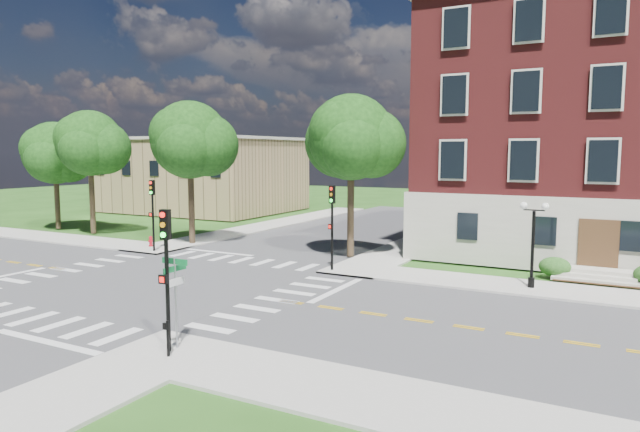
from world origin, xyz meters
The scene contains 19 objects.
ground centered at (0.00, 0.00, 0.00)m, with size 160.00×160.00×0.00m, color #204814.
road_ew centered at (0.00, 0.00, 0.01)m, with size 90.00×12.00×0.01m, color #3D3D3F.
road_ns centered at (0.00, 0.00, 0.01)m, with size 12.00×90.00×0.01m, color #3D3D3F.
sidewalk_ne centered at (15.38, 15.38, 0.06)m, with size 34.00×34.00×0.12m.
sidewalk_nw centered at (-15.38, 15.38, 0.06)m, with size 34.00×34.00×0.12m.
crosswalk_east centered at (7.20, 0.00, 0.00)m, with size 2.20×10.20×0.02m, color silver, non-canonical shape.
stop_bar_east centered at (8.80, 3.00, 0.00)m, with size 0.40×5.50×0.00m, color silver.
secondary_building centered at (-22.00, 30.00, 4.28)m, with size 20.40×15.40×8.30m.
tree_a centered at (-22.51, 11.22, 6.69)m, with size 5.36×5.36×9.27m.
tree_b centered at (-17.42, 10.65, 7.48)m, with size 5.31×5.31×10.04m.
tree_c centered at (-6.86, 10.58, 7.64)m, with size 5.62×5.62×10.36m.
tree_d centered at (5.74, 11.16, 7.68)m, with size 5.42×5.42×10.30m.
traffic_signal_se centered at (7.80, -7.68, 3.19)m, with size 0.36×0.41×4.80m.
traffic_signal_ne centered at (6.61, 6.81, 3.19)m, with size 0.38×0.46×4.80m.
traffic_signal_nw centered at (-6.88, 6.69, 3.19)m, with size 0.37×0.44×4.80m.
twin_lamp_west centered at (17.24, 7.69, 2.52)m, with size 1.36×0.36×4.23m.
street_sign_pole centered at (7.79, -7.27, 2.31)m, with size 1.10×1.10×3.10m.
push_button_post centered at (8.13, -8.08, 0.80)m, with size 0.14×0.21×1.20m.
fire_hydrant centered at (-8.43, 7.98, 0.46)m, with size 0.35×0.35×0.75m.
Camera 1 is at (21.02, -21.65, 6.79)m, focal length 32.00 mm.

